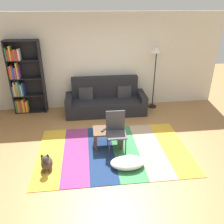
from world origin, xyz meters
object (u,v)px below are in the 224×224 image
(dog, at_px, (47,163))
(tv_remote, at_px, (103,130))
(folding_chair, at_px, (116,128))
(coffee_table, at_px, (108,133))
(standing_lamp, at_px, (156,58))
(couch, at_px, (106,101))
(pouf, at_px, (128,162))
(bookshelf, at_px, (23,80))

(dog, distance_m, tv_remote, 1.35)
(tv_remote, relative_size, folding_chair, 0.17)
(tv_remote, bearing_deg, coffee_table, 48.31)
(dog, xyz_separation_m, folding_chair, (1.40, 0.49, 0.37))
(standing_lamp, xyz_separation_m, tv_remote, (-1.67, -1.95, -1.08))
(couch, relative_size, folding_chair, 2.51)
(standing_lamp, bearing_deg, coffee_table, -129.25)
(folding_chair, bearing_deg, pouf, -24.75)
(pouf, xyz_separation_m, tv_remote, (-0.40, 0.77, 0.31))
(coffee_table, distance_m, tv_remote, 0.13)
(standing_lamp, distance_m, folding_chair, 2.72)
(bookshelf, height_order, folding_chair, bookshelf)
(coffee_table, relative_size, folding_chair, 0.70)
(bookshelf, height_order, dog, bookshelf)
(tv_remote, bearing_deg, bookshelf, 170.02)
(pouf, distance_m, standing_lamp, 3.30)
(pouf, bearing_deg, dog, 176.18)
(pouf, height_order, tv_remote, tv_remote)
(bookshelf, xyz_separation_m, folding_chair, (2.32, -2.22, -0.43))
(pouf, distance_m, tv_remote, 0.92)
(couch, relative_size, coffee_table, 3.59)
(dog, bearing_deg, bookshelf, 108.59)
(bookshelf, xyz_separation_m, pouf, (2.47, -2.82, -0.87))
(couch, relative_size, pouf, 3.36)
(bookshelf, relative_size, folding_chair, 2.27)
(bookshelf, relative_size, tv_remote, 13.61)
(bookshelf, height_order, standing_lamp, bookshelf)
(coffee_table, bearing_deg, couch, 86.01)
(tv_remote, bearing_deg, pouf, -27.44)
(folding_chair, bearing_deg, tv_remote, -163.25)
(bookshelf, distance_m, pouf, 3.85)
(bookshelf, bearing_deg, couch, -7.13)
(pouf, xyz_separation_m, dog, (-1.56, 0.10, 0.06))
(standing_lamp, xyz_separation_m, folding_chair, (-1.41, -2.12, -0.96))
(couch, height_order, dog, couch)
(bookshelf, bearing_deg, folding_chair, -43.81)
(bookshelf, xyz_separation_m, coffee_table, (2.16, -2.03, -0.65))
(couch, distance_m, dog, 2.79)
(couch, bearing_deg, tv_remote, -96.90)
(couch, xyz_separation_m, folding_chair, (0.04, -1.94, 0.20))
(couch, xyz_separation_m, tv_remote, (-0.21, -1.77, 0.08))
(couch, height_order, standing_lamp, standing_lamp)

